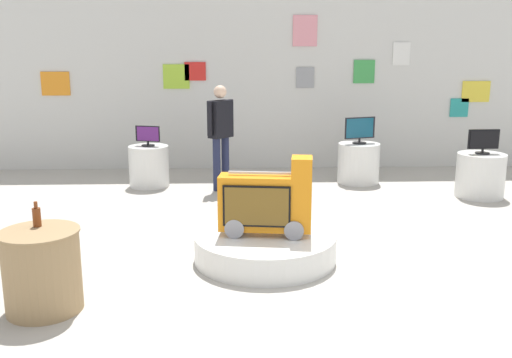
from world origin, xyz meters
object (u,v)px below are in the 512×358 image
novelty_firetruck_tv (267,204)px  tv_on_left_rear (360,130)px  tv_on_center_rear (484,141)px  shopper_browsing_near_truck (221,129)px  display_pedestal_right_rear (149,166)px  display_pedestal_center_rear (480,175)px  bottle_on_side_table (37,216)px  side_table_round (42,270)px  display_pedestal_left_rear (358,163)px  main_display_pedestal (265,247)px  tv_on_right_rear (148,136)px

novelty_firetruck_tv → tv_on_left_rear: 3.93m
tv_on_center_rear → shopper_browsing_near_truck: shopper_browsing_near_truck is taller
tv_on_left_rear → display_pedestal_right_rear: size_ratio=0.79×
novelty_firetruck_tv → display_pedestal_center_rear: size_ratio=1.39×
novelty_firetruck_tv → bottle_on_side_table: 2.24m
display_pedestal_center_rear → tv_on_center_rear: tv_on_center_rear is taller
novelty_firetruck_tv → shopper_browsing_near_truck: shopper_browsing_near_truck is taller
tv_on_left_rear → novelty_firetruck_tv: bearing=-116.2°
tv_on_center_rear → side_table_round: (-5.32, -3.61, -0.49)m
tv_on_left_rear → display_pedestal_center_rear: 2.00m
display_pedestal_center_rear → bottle_on_side_table: size_ratio=3.25×
shopper_browsing_near_truck → display_pedestal_left_rear: bearing=10.0°
tv_on_center_rear → bottle_on_side_table: 6.40m
side_table_round → display_pedestal_left_rear: bearing=51.4°
display_pedestal_left_rear → display_pedestal_right_rear: size_ratio=1.04×
display_pedestal_right_rear → side_table_round: 4.51m
display_pedestal_right_rear → tv_on_left_rear: bearing=2.0°
main_display_pedestal → side_table_round: size_ratio=2.11×
tv_on_left_rear → side_table_round: tv_on_left_rear is taller
display_pedestal_left_rear → tv_on_right_rear: bearing=-177.9°
bottle_on_side_table → tv_on_left_rear: bearing=50.3°
display_pedestal_left_rear → shopper_browsing_near_truck: 2.40m
tv_on_right_rear → bottle_on_side_table: bearing=-93.7°
main_display_pedestal → display_pedestal_right_rear: (-1.71, 3.39, 0.19)m
tv_on_center_rear → bottle_on_side_table: size_ratio=2.15×
tv_on_right_rear → bottle_on_side_table: size_ratio=1.84×
tv_on_right_rear → side_table_round: tv_on_right_rear is taller
main_display_pedestal → tv_on_left_rear: bearing=63.6°
display_pedestal_right_rear → bottle_on_side_table: (-0.28, -4.38, 0.46)m
tv_on_center_rear → display_pedestal_center_rear: bearing=87.6°
display_pedestal_right_rear → side_table_round: (-0.23, -4.50, 0.03)m
novelty_firetruck_tv → tv_on_left_rear: bearing=63.8°
display_pedestal_left_rear → tv_on_center_rear: 1.99m
main_display_pedestal → side_table_round: side_table_round is taller
display_pedestal_left_rear → tv_on_left_rear: bearing=-107.6°
side_table_round → display_pedestal_right_rear: bearing=87.0°
side_table_round → shopper_browsing_near_truck: size_ratio=0.43×
main_display_pedestal → tv_on_left_rear: tv_on_left_rear is taller
tv_on_center_rear → shopper_browsing_near_truck: size_ratio=0.28×
tv_on_center_rear → shopper_browsing_near_truck: 3.96m
main_display_pedestal → novelty_firetruck_tv: 0.48m
tv_on_center_rear → bottle_on_side_table: bearing=-147.0°
tv_on_right_rear → shopper_browsing_near_truck: size_ratio=0.24×
display_pedestal_left_rear → display_pedestal_right_rear: (-3.46, -0.12, 0.00)m
tv_on_center_rear → shopper_browsing_near_truck: (-3.91, 0.61, 0.11)m
tv_on_left_rear → shopper_browsing_near_truck: bearing=-170.1°
display_pedestal_right_rear → shopper_browsing_near_truck: shopper_browsing_near_truck is taller
tv_on_left_rear → bottle_on_side_table: size_ratio=2.41×
display_pedestal_right_rear → bottle_on_side_table: bottle_on_side_table is taller
tv_on_right_rear → side_table_round: 4.53m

